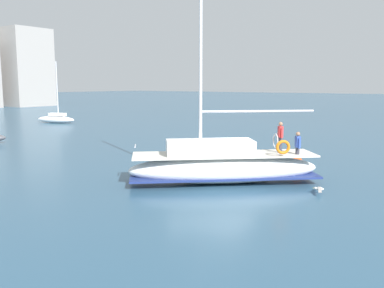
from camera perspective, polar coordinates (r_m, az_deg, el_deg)
ground_plane at (r=21.42m, az=4.34°, el=-5.08°), size 400.00×400.00×0.00m
main_sailboat at (r=20.82m, az=4.24°, el=-2.91°), size 8.25×8.70×12.52m
moored_sloop_far at (r=55.34m, az=-18.29°, el=3.38°), size 2.80×5.63×7.72m
seagull at (r=19.63m, az=17.19°, el=-5.93°), size 1.03×0.53×0.17m
mooring_buoy at (r=26.24m, az=14.30°, el=-2.37°), size 0.67×0.67×0.93m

